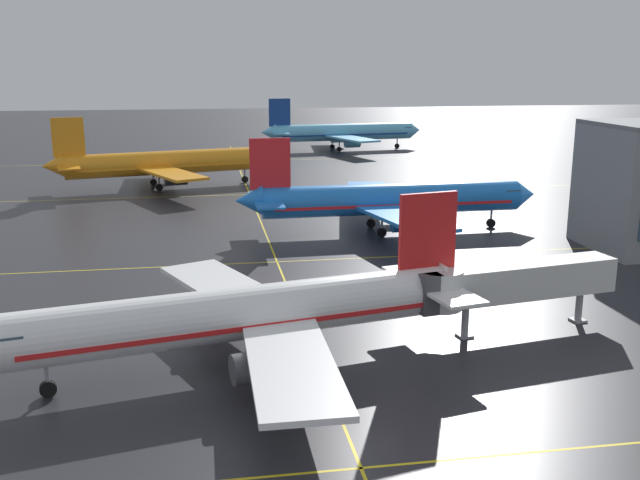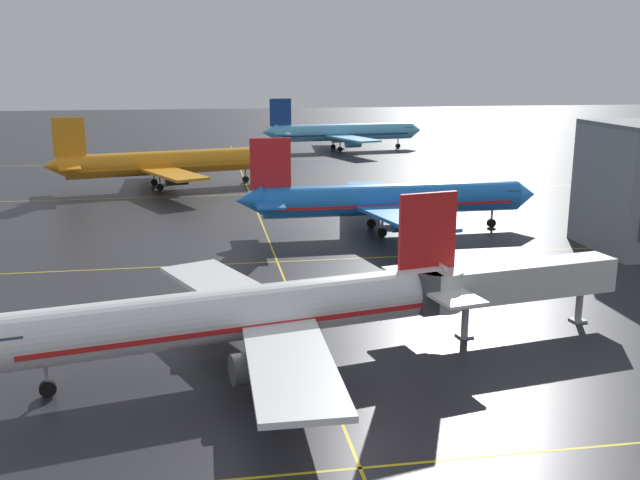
% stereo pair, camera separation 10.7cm
% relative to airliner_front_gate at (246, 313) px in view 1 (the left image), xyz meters
% --- Properties ---
extents(ground_plane, '(600.00, 600.00, 0.00)m').
position_rel_airliner_front_gate_xyz_m(ground_plane, '(4.95, -12.08, -3.89)').
color(ground_plane, '#28282D').
extents(airliner_front_gate, '(36.42, 30.93, 11.38)m').
position_rel_airliner_front_gate_xyz_m(airliner_front_gate, '(0.00, 0.00, 0.00)').
color(airliner_front_gate, white).
rests_on(airliner_front_gate, ground).
extents(airliner_second_row, '(38.29, 33.12, 11.94)m').
position_rel_airliner_front_gate_xyz_m(airliner_second_row, '(20.09, 38.43, 0.19)').
color(airliner_second_row, blue).
rests_on(airliner_second_row, ground).
extents(airliner_third_row, '(38.81, 32.99, 12.17)m').
position_rel_airliner_front_gate_xyz_m(airliner_third_row, '(-8.62, 76.29, 0.27)').
color(airliner_third_row, orange).
rests_on(airliner_third_row, ground).
extents(airliner_far_left_stand, '(39.95, 34.22, 12.42)m').
position_rel_airliner_front_gate_xyz_m(airliner_far_left_stand, '(31.07, 123.83, 0.35)').
color(airliner_far_left_stand, '#5BB7E5').
rests_on(airliner_far_left_stand, ground).
extents(taxiway_markings, '(130.88, 179.44, 0.01)m').
position_rel_airliner_front_gate_xyz_m(taxiway_markings, '(4.95, 47.09, -3.88)').
color(taxiway_markings, yellow).
rests_on(taxiway_markings, ground).
extents(jet_bridge, '(17.36, 5.64, 5.58)m').
position_rel_airliner_front_gate_xyz_m(jet_bridge, '(19.76, 3.31, 0.17)').
color(jet_bridge, silver).
rests_on(jet_bridge, ground).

